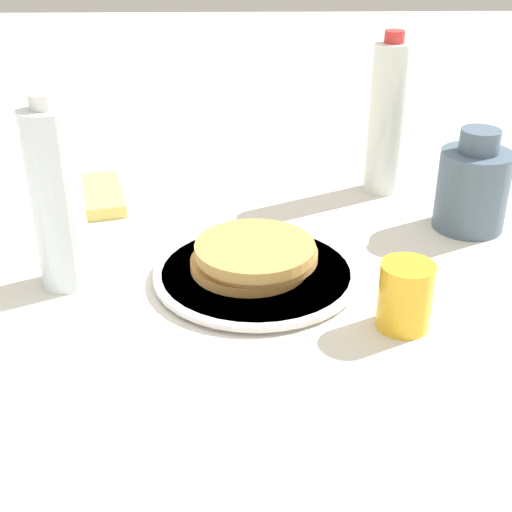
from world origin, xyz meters
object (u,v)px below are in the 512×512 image
object	(u,v)px
pancake_stack	(255,256)
water_bottle_near	(387,118)
cream_jug	(473,187)
plate	(256,274)
water_bottle_far	(57,199)
juice_glass	(405,296)

from	to	relation	value
pancake_stack	water_bottle_near	xyz separation A→B (m)	(0.29, -0.22, 0.09)
pancake_stack	water_bottle_near	world-z (taller)	water_bottle_near
water_bottle_near	cream_jug	bearing A→B (deg)	-144.36
plate	pancake_stack	bearing A→B (deg)	30.81
plate	pancake_stack	world-z (taller)	pancake_stack
cream_jug	water_bottle_far	distance (m)	0.58
cream_jug	water_bottle_near	distance (m)	0.19
pancake_stack	plate	bearing A→B (deg)	-149.19
plate	pancake_stack	size ratio (longest dim) A/B	1.60
cream_jug	water_bottle_far	bearing A→B (deg)	105.23
plate	water_bottle_far	world-z (taller)	water_bottle_far
plate	water_bottle_far	size ratio (longest dim) A/B	1.08
plate	water_bottle_near	bearing A→B (deg)	-36.33
plate	cream_jug	distance (m)	0.35
water_bottle_far	water_bottle_near	bearing A→B (deg)	-57.02
juice_glass	water_bottle_far	world-z (taller)	water_bottle_far
water_bottle_near	juice_glass	bearing A→B (deg)	173.42
water_bottle_near	water_bottle_far	world-z (taller)	water_bottle_near
juice_glass	water_bottle_near	distance (m)	0.41
plate	water_bottle_far	distance (m)	0.26
plate	water_bottle_far	xyz separation A→B (m)	(-0.00, 0.24, 0.11)
juice_glass	cream_jug	world-z (taller)	cream_jug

